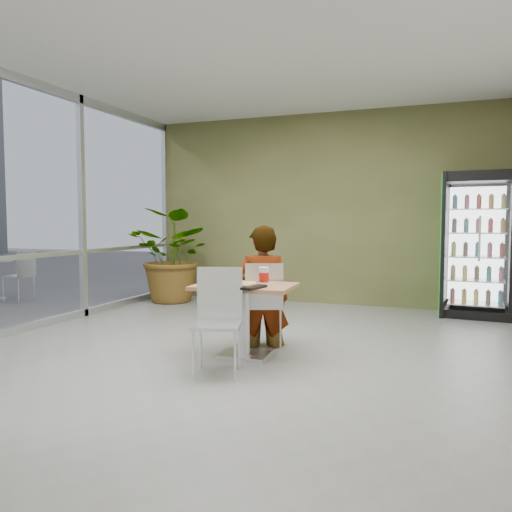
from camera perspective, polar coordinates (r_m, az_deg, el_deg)
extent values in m
plane|color=gray|center=(5.33, -1.40, -11.16)|extent=(7.00, 7.00, 0.00)
cube|color=#AA7F49|center=(5.10, -1.29, -3.50)|extent=(1.03, 0.75, 0.04)
cylinder|color=silver|center=(5.16, -1.28, -7.63)|extent=(0.10, 0.10, 0.71)
cube|color=silver|center=(5.24, -1.28, -11.22)|extent=(0.52, 0.42, 0.04)
cube|color=silver|center=(5.66, 0.87, -5.66)|extent=(0.54, 0.54, 0.03)
cube|color=silver|center=(5.43, 0.95, -3.44)|extent=(0.40, 0.18, 0.49)
cylinder|color=silver|center=(5.89, 2.55, -7.50)|extent=(0.02, 0.02, 0.44)
cylinder|color=silver|center=(5.87, -0.94, -7.52)|extent=(0.02, 0.02, 0.44)
cylinder|color=silver|center=(5.54, 2.79, -8.23)|extent=(0.02, 0.02, 0.44)
cylinder|color=silver|center=(5.53, -0.93, -8.26)|extent=(0.02, 0.02, 0.44)
cube|color=silver|center=(4.57, -4.48, -7.87)|extent=(0.53, 0.53, 0.03)
cube|color=silver|center=(4.72, -4.16, -4.35)|extent=(0.42, 0.15, 0.51)
cylinder|color=silver|center=(4.47, -7.15, -11.15)|extent=(0.02, 0.02, 0.46)
cylinder|color=silver|center=(4.42, -2.40, -11.30)|extent=(0.02, 0.02, 0.46)
cylinder|color=silver|center=(4.82, -6.35, -10.03)|extent=(0.02, 0.02, 0.46)
cylinder|color=silver|center=(4.78, -1.95, -10.15)|extent=(0.02, 0.02, 0.46)
imported|color=black|center=(5.60, 0.70, -4.94)|extent=(0.71, 0.59, 1.65)
cylinder|color=white|center=(5.15, -0.82, -3.14)|extent=(0.22, 0.22, 0.01)
cylinder|color=white|center=(5.04, 0.91, -2.38)|extent=(0.10, 0.10, 0.17)
cylinder|color=red|center=(5.04, 0.91, -2.44)|extent=(0.10, 0.10, 0.10)
cylinder|color=white|center=(5.03, 0.91, -1.35)|extent=(0.10, 0.10, 0.01)
cube|color=white|center=(5.04, -4.19, -3.24)|extent=(0.20, 0.20, 0.02)
cube|color=black|center=(4.86, -1.83, -3.47)|extent=(0.49, 0.39, 0.02)
cube|color=black|center=(7.95, 23.98, 1.17)|extent=(1.00, 0.81, 2.10)
cube|color=green|center=(7.94, 20.53, 1.25)|extent=(0.07, 0.72, 2.06)
cube|color=white|center=(7.59, 24.16, 1.19)|extent=(0.75, 0.07, 1.68)
imported|color=#316629|center=(8.70, -9.22, 0.05)|extent=(1.62, 1.45, 1.61)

